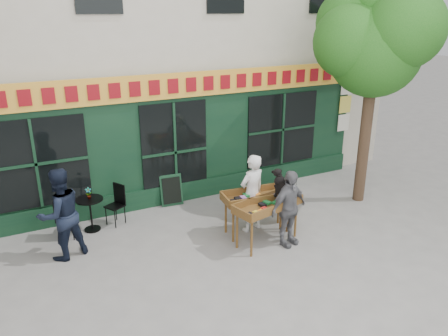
{
  "coord_description": "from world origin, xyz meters",
  "views": [
    {
      "loc": [
        -3.61,
        -7.46,
        4.68
      ],
      "look_at": [
        0.45,
        0.5,
        1.44
      ],
      "focal_mm": 35.0,
      "sensor_mm": 36.0,
      "label": 1
    }
  ],
  "objects": [
    {
      "name": "bistro_chair_left",
      "position": [
        -2.9,
        1.66,
        0.56
      ],
      "size": [
        0.45,
        0.45,
        0.95
      ],
      "rotation": [
        0.0,
        0.0,
        1.28
      ],
      "color": "black",
      "rests_on": "ground"
    },
    {
      "name": "book_cart_center",
      "position": [
        0.95,
        -0.52,
        0.82
      ],
      "size": [
        1.6,
        0.93,
        0.99
      ],
      "rotation": [
        0.0,
        0.0,
        0.22
      ],
      "color": "brown",
      "rests_on": "ground"
    },
    {
      "name": "book_cart_right",
      "position": [
        0.99,
        -0.03,
        0.82
      ],
      "size": [
        1.56,
        0.79,
        0.99
      ],
      "rotation": [
        0.0,
        0.0,
        -0.11
      ],
      "color": "brown",
      "rests_on": "ground"
    },
    {
      "name": "man_right",
      "position": [
        1.29,
        -0.78,
        0.83
      ],
      "size": [
        1.04,
        0.62,
        1.65
      ],
      "primitive_type": "imported",
      "rotation": [
        0.0,
        0.0,
        0.24
      ],
      "color": "#59595E",
      "rests_on": "ground"
    },
    {
      "name": "ground",
      "position": [
        0.0,
        0.0,
        0.0
      ],
      "size": [
        80.0,
        80.0,
        0.0
      ],
      "primitive_type": "plane",
      "color": "slate",
      "rests_on": "ground"
    },
    {
      "name": "potted_plant",
      "position": [
        -2.26,
        1.73,
        0.9
      ],
      "size": [
        0.14,
        0.1,
        0.27
      ],
      "primitive_type": "imported",
      "rotation": [
        0.0,
        0.0,
        -0.03
      ],
      "color": "gray",
      "rests_on": "bistro_table"
    },
    {
      "name": "woman",
      "position": [
        0.95,
        0.13,
        0.89
      ],
      "size": [
        0.72,
        0.55,
        1.77
      ],
      "primitive_type": "imported",
      "rotation": [
        0.0,
        0.0,
        3.36
      ],
      "color": "silver",
      "rests_on": "ground"
    },
    {
      "name": "chalkboard",
      "position": [
        -0.18,
        2.19,
        0.4
      ],
      "size": [
        0.58,
        0.24,
        0.79
      ],
      "rotation": [
        0.0,
        0.0,
        -0.09
      ],
      "color": "black",
      "rests_on": "ground"
    },
    {
      "name": "bistro_chair_right",
      "position": [
        -1.63,
        1.82,
        0.56
      ],
      "size": [
        0.49,
        0.49,
        0.95
      ],
      "rotation": [
        0.0,
        0.0,
        -1.07
      ],
      "color": "black",
      "rests_on": "ground"
    },
    {
      "name": "bistro_table",
      "position": [
        -2.26,
        1.73,
        0.54
      ],
      "size": [
        0.6,
        0.6,
        0.76
      ],
      "color": "black",
      "rests_on": "ground"
    },
    {
      "name": "street_tree",
      "position": [
        4.34,
        0.36,
        4.11
      ],
      "size": [
        3.05,
        2.9,
        5.6
      ],
      "color": "#382619",
      "rests_on": "ground"
    },
    {
      "name": "dog",
      "position": [
        1.3,
        -0.57,
        1.29
      ],
      "size": [
        0.46,
        0.66,
        0.6
      ],
      "primitive_type": null,
      "rotation": [
        0.0,
        0.0,
        0.22
      ],
      "color": "black",
      "rests_on": "book_cart_center"
    },
    {
      "name": "man_left",
      "position": [
        -2.96,
        0.83,
        0.94
      ],
      "size": [
        1.09,
        0.96,
        1.88
      ],
      "primitive_type": "imported",
      "rotation": [
        0.0,
        0.0,
        3.46
      ],
      "color": "black",
      "rests_on": "ground"
    }
  ]
}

